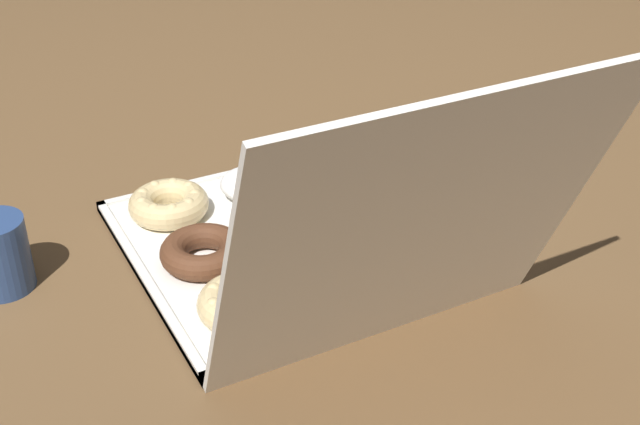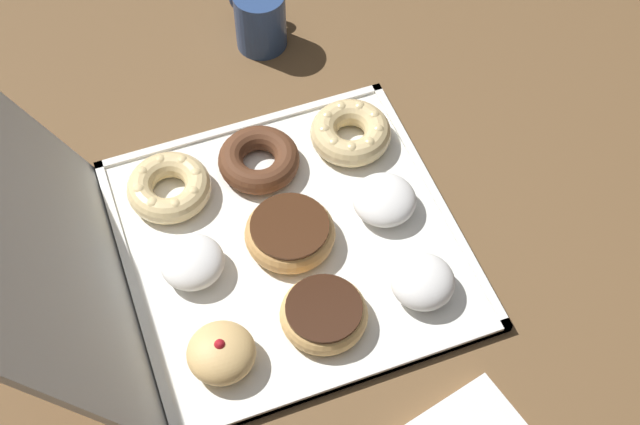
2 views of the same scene
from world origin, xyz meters
TOP-DOWN VIEW (x-y plane):
  - ground_plane at (0.00, 0.00)m, footprint 3.00×3.00m
  - donut_box at (0.00, 0.00)m, footprint 0.44×0.44m
  - box_lid_open at (0.00, 0.30)m, footprint 0.44×0.16m
  - powdered_filled_donut_0 at (-0.13, -0.13)m, footprint 0.08×0.08m
  - powdered_filled_donut_1 at (0.01, -0.14)m, footprint 0.09×0.09m
  - cruller_donut_2 at (0.13, -0.14)m, footprint 0.12×0.12m
  - chocolate_frosted_donut_3 at (-0.13, -0.00)m, footprint 0.11×0.11m
  - chocolate_frosted_donut_4 at (0.00, -0.00)m, footprint 0.12×0.12m
  - chocolate_cake_ring_donut_5 at (0.13, -0.00)m, footprint 0.11×0.11m
  - jelly_filled_donut_6 at (-0.14, 0.14)m, footprint 0.08×0.08m
  - powdered_filled_donut_7 at (-0.00, 0.13)m, footprint 0.08×0.08m
  - cruller_donut_8 at (0.13, 0.13)m, footprint 0.12×0.12m
  - coffee_mug at (0.38, -0.08)m, footprint 0.10×0.08m

SIDE VIEW (x-z plane):
  - ground_plane at x=0.00m, z-range 0.00..0.00m
  - donut_box at x=0.00m, z-range 0.00..0.01m
  - chocolate_cake_ring_donut_5 at x=0.13m, z-range 0.01..0.05m
  - chocolate_frosted_donut_3 at x=-0.13m, z-range 0.01..0.05m
  - cruller_donut_8 at x=0.13m, z-range 0.01..0.05m
  - chocolate_frosted_donut_4 at x=0.00m, z-range 0.01..0.05m
  - cruller_donut_2 at x=0.13m, z-range 0.01..0.05m
  - powdered_filled_donut_1 at x=0.01m, z-range 0.01..0.05m
  - powdered_filled_donut_7 at x=0.00m, z-range 0.01..0.05m
  - powdered_filled_donut_0 at x=-0.13m, z-range 0.01..0.06m
  - jelly_filled_donut_6 at x=-0.14m, z-range 0.01..0.06m
  - coffee_mug at x=0.38m, z-range 0.00..0.10m
  - box_lid_open at x=0.00m, z-range 0.00..0.37m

